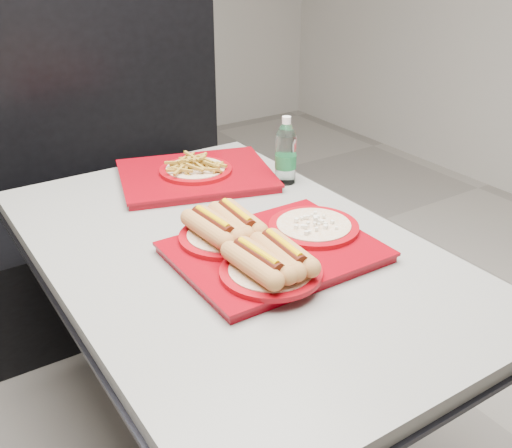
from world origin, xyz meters
TOP-DOWN VIEW (x-y plane):
  - diner_table at (0.00, 0.00)m, footprint 0.92×1.42m
  - booth_bench at (0.00, 1.09)m, footprint 1.30×0.57m
  - tray_near at (0.04, -0.11)m, footprint 0.51×0.45m
  - tray_far at (0.14, 0.45)m, footprint 0.58×0.50m
  - water_bottle at (0.37, 0.27)m, footprint 0.07×0.07m

SIDE VIEW (x-z plane):
  - booth_bench at x=0.00m, z-range -0.27..1.08m
  - diner_table at x=0.00m, z-range 0.21..0.96m
  - tray_far at x=0.14m, z-range 0.73..0.83m
  - tray_near at x=0.04m, z-range 0.74..0.84m
  - water_bottle at x=0.37m, z-range 0.74..0.96m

